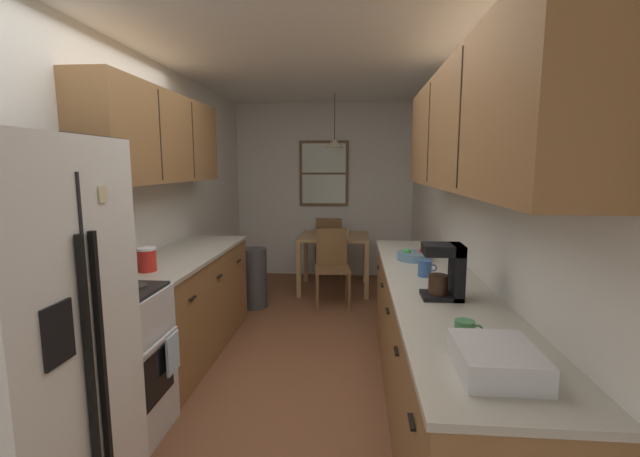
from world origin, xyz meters
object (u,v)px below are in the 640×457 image
coffee_maker (448,270)px  fruit_bowl (415,256)px  stove_range (104,367)px  microwave_over_range (68,165)px  trash_bin (254,278)px  dining_chair_near (332,263)px  dining_chair_far (329,244)px  mug_by_coffeemaker (465,331)px  storage_canister (147,259)px  refrigerator (6,356)px  mug_spare (425,268)px  table_serving_bowl (342,232)px  dish_rack (496,360)px  dining_table (334,244)px

coffee_maker → fruit_bowl: size_ratio=1.11×
stove_range → coffee_maker: 2.08m
microwave_over_range → trash_bin: (0.41, 2.51, -1.30)m
stove_range → dining_chair_near: 2.93m
dining_chair_far → mug_by_coffeemaker: size_ratio=7.41×
dining_chair_near → storage_canister: 2.45m
refrigerator → mug_spare: size_ratio=13.86×
dining_chair_near → trash_bin: (-0.90, -0.17, -0.15)m
microwave_over_range → table_serving_bowl: (1.41, 3.35, -0.88)m
fruit_bowl → storage_canister: bearing=-164.7°
mug_by_coffeemaker → dish_rack: bearing=-82.0°
trash_bin → fruit_bowl: 2.22m
stove_range → mug_spare: bearing=17.7°
dining_table → fruit_bowl: size_ratio=3.23×
refrigerator → coffee_maker: 2.12m
dining_chair_near → mug_by_coffeemaker: size_ratio=7.41×
dining_chair_near → fruit_bowl: fruit_bowl is taller
microwave_over_range → dining_chair_near: (1.31, 2.68, -1.15)m
dining_chair_near → storage_canister: (-1.20, -2.08, 0.48)m
mug_spare → dining_table: bearing=105.7°
refrigerator → dining_chair_far: bearing=77.5°
coffee_maker → mug_by_coffeemaker: (-0.05, -0.60, -0.12)m
storage_canister → coffee_maker: 2.04m
fruit_bowl → table_serving_bowl: size_ratio=1.50×
refrigerator → storage_canister: (-0.07, 1.32, 0.10)m
stove_range → coffee_maker: coffee_maker is taller
dining_chair_near → fruit_bowl: size_ratio=3.22×
refrigerator → stove_range: refrigerator is taller
dining_chair_far → fruit_bowl: bearing=-73.0°
dining_table → dining_chair_near: (0.01, -0.62, -0.12)m
mug_by_coffeemaker → table_serving_bowl: bearing=99.6°
dining_chair_near → trash_bin: bearing=-169.4°
stove_range → trash_bin: size_ratio=1.58×
refrigerator → dining_table: bearing=74.3°
fruit_bowl → trash_bin: bearing=140.0°
dining_chair_far → mug_spare: 3.43m
dining_table → dining_chair_near: dining_chair_near is taller
refrigerator → dining_table: refrigerator is taller
stove_range → mug_by_coffeemaker: (1.94, -0.46, 0.47)m
stove_range → dining_chair_far: 4.06m
coffee_maker → mug_spare: (-0.05, 0.48, -0.11)m
refrigerator → mug_by_coffeemaker: (1.88, 0.26, 0.06)m
fruit_bowl → table_serving_bowl: bearing=106.2°
trash_bin → table_serving_bowl: bearing=40.3°
dining_table → dining_chair_near: size_ratio=1.00×
dining_table → fruit_bowl: 2.31m
microwave_over_range → dining_table: bearing=68.4°
mug_by_coffeemaker → table_serving_bowl: (-0.65, 3.81, -0.18)m
table_serving_bowl → mug_spare: bearing=-76.7°
stove_range → table_serving_bowl: 3.61m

